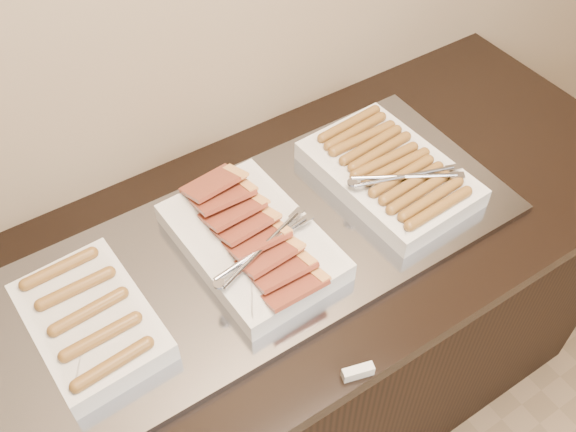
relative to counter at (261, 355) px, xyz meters
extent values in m
cube|color=black|center=(0.00, 0.00, -0.02)|extent=(2.00, 0.70, 0.86)
cube|color=black|center=(0.00, 0.00, 0.43)|extent=(2.06, 0.76, 0.04)
cube|color=#8F929D|center=(0.00, 0.00, 0.46)|extent=(1.20, 0.50, 0.02)
cube|color=silver|center=(-0.37, 0.00, 0.49)|extent=(0.23, 0.33, 0.05)
cylinder|color=brown|center=(-0.38, -0.13, 0.52)|extent=(0.14, 0.04, 0.03)
cylinder|color=brown|center=(-0.37, -0.06, 0.52)|extent=(0.14, 0.03, 0.03)
cylinder|color=brown|center=(-0.37, 0.00, 0.52)|extent=(0.14, 0.03, 0.03)
cylinder|color=brown|center=(-0.37, 0.06, 0.52)|extent=(0.14, 0.03, 0.03)
cylinder|color=brown|center=(-0.38, 0.13, 0.52)|extent=(0.14, 0.03, 0.03)
cube|color=silver|center=(-0.01, 0.00, 0.49)|extent=(0.28, 0.40, 0.05)
cube|color=brown|center=(-0.01, -0.16, 0.52)|extent=(0.13, 0.09, 0.04)
cube|color=brown|center=(0.00, -0.11, 0.52)|extent=(0.13, 0.09, 0.04)
cube|color=brown|center=(-0.01, -0.07, 0.52)|extent=(0.14, 0.10, 0.04)
cube|color=brown|center=(-0.01, -0.02, 0.53)|extent=(0.13, 0.09, 0.04)
cube|color=brown|center=(-0.01, 0.02, 0.53)|extent=(0.14, 0.10, 0.04)
cube|color=brown|center=(-0.01, 0.07, 0.53)|extent=(0.13, 0.09, 0.04)
cube|color=brown|center=(-0.01, 0.11, 0.54)|extent=(0.13, 0.09, 0.04)
cube|color=brown|center=(-0.01, 0.16, 0.54)|extent=(0.14, 0.10, 0.04)
cube|color=silver|center=(0.37, 0.00, 0.49)|extent=(0.28, 0.41, 0.05)
cylinder|color=brown|center=(0.37, -0.17, 0.52)|extent=(0.18, 0.03, 0.03)
cylinder|color=brown|center=(0.38, -0.14, 0.52)|extent=(0.18, 0.04, 0.03)
cylinder|color=brown|center=(0.37, -0.11, 0.52)|extent=(0.18, 0.04, 0.03)
cylinder|color=brown|center=(0.37, -0.08, 0.52)|extent=(0.18, 0.04, 0.03)
cylinder|color=brown|center=(0.37, -0.05, 0.52)|extent=(0.18, 0.04, 0.03)
cylinder|color=brown|center=(0.38, -0.02, 0.52)|extent=(0.18, 0.03, 0.03)
cylinder|color=brown|center=(0.37, 0.02, 0.52)|extent=(0.18, 0.03, 0.03)
cylinder|color=brown|center=(0.38, 0.05, 0.52)|extent=(0.18, 0.04, 0.03)
cylinder|color=brown|center=(0.38, 0.08, 0.52)|extent=(0.18, 0.04, 0.03)
cylinder|color=brown|center=(0.37, 0.11, 0.52)|extent=(0.18, 0.03, 0.03)
cylinder|color=brown|center=(0.38, 0.14, 0.52)|extent=(0.18, 0.04, 0.03)
cylinder|color=brown|center=(0.38, 0.17, 0.52)|extent=(0.18, 0.04, 0.03)
cube|color=silver|center=(0.01, -0.36, 0.46)|extent=(0.06, 0.03, 0.02)
camera|label=1|loc=(-0.42, -0.78, 1.56)|focal=40.00mm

